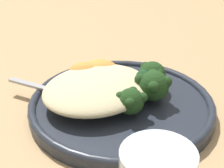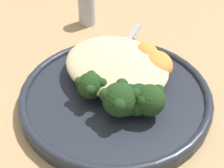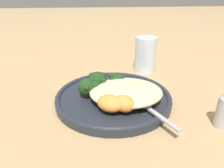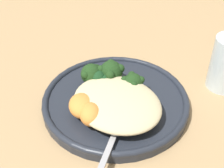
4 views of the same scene
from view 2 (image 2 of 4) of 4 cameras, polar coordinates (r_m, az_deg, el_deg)
name	(u,v)px [view 2 (image 2 of 4)]	position (r m, az deg, el deg)	size (l,w,h in m)	color
ground_plane	(109,105)	(0.44, -0.46, -3.80)	(4.00, 4.00, 0.00)	tan
plate	(114,94)	(0.44, 0.33, -1.79)	(0.27, 0.27, 0.02)	#232833
quinoa_mound	(116,65)	(0.45, 0.79, 3.55)	(0.16, 0.14, 0.03)	beige
broccoli_stalk_0	(111,68)	(0.45, -0.20, 2.86)	(0.11, 0.07, 0.03)	#8EB25B
broccoli_stalk_1	(98,85)	(0.41, -2.51, -0.10)	(0.05, 0.10, 0.04)	#8EB25B
broccoli_stalk_2	(123,95)	(0.39, 2.08, -2.08)	(0.07, 0.11, 0.04)	#8EB25B
broccoli_stalk_3	(148,97)	(0.40, 6.59, -2.34)	(0.08, 0.07, 0.04)	#8EB25B
sweet_potato_chunk_0	(125,70)	(0.44, 2.38, 2.55)	(0.06, 0.05, 0.03)	orange
sweet_potato_chunk_1	(117,66)	(0.45, 1.01, 3.38)	(0.07, 0.05, 0.03)	orange
sweet_potato_chunk_2	(157,64)	(0.46, 8.24, 3.61)	(0.06, 0.04, 0.03)	orange
sweet_potato_chunk_3	(146,54)	(0.47, 6.24, 5.39)	(0.05, 0.04, 0.03)	orange
kale_tuft	(131,99)	(0.39, 3.47, -2.70)	(0.05, 0.05, 0.03)	#193D1E
spoon	(122,49)	(0.50, 1.77, 6.40)	(0.07, 0.12, 0.01)	#A3A3A8
salt_shaker	(86,5)	(0.61, -4.70, 14.23)	(0.03, 0.03, 0.08)	#B2B2B7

